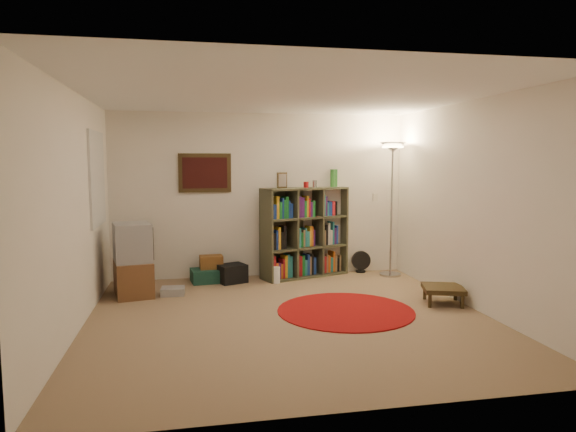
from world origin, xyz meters
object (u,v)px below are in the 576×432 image
object	(u,v)px
floor_lamp	(392,165)
suitcase	(212,275)
tv_stand	(133,261)
floor_fan	(361,262)
bookshelf	(303,234)
side_table	(443,289)

from	to	relation	value
floor_lamp	suitcase	distance (m)	3.19
tv_stand	floor_fan	bearing A→B (deg)	0.86
floor_fan	suitcase	world-z (taller)	floor_fan
bookshelf	floor_fan	size ratio (longest dim) A/B	4.77
floor_fan	tv_stand	bearing A→B (deg)	-164.91
suitcase	floor_lamp	bearing A→B (deg)	-10.16
bookshelf	tv_stand	size ratio (longest dim) A/B	1.71
suitcase	floor_fan	bearing A→B (deg)	-3.29
floor_lamp	side_table	bearing A→B (deg)	-89.13
tv_stand	side_table	size ratio (longest dim) A/B	1.61
suitcase	side_table	world-z (taller)	side_table
floor_lamp	suitcase	world-z (taller)	floor_lamp
floor_fan	suitcase	size ratio (longest dim) A/B	0.54
bookshelf	suitcase	size ratio (longest dim) A/B	2.57
bookshelf	floor_lamp	bearing A→B (deg)	-28.37
floor_lamp	tv_stand	distance (m)	4.03
bookshelf	floor_lamp	world-z (taller)	floor_lamp
floor_lamp	tv_stand	world-z (taller)	floor_lamp
floor_lamp	floor_fan	world-z (taller)	floor_lamp
floor_lamp	side_table	size ratio (longest dim) A/B	3.43
tv_stand	bookshelf	bearing A→B (deg)	3.57
side_table	floor_lamp	bearing A→B (deg)	90.87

